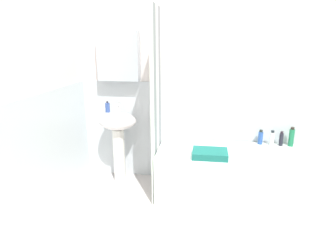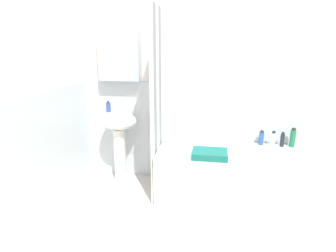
{
  "view_description": "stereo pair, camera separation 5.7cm",
  "coord_description": "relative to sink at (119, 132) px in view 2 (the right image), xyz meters",
  "views": [
    {
      "loc": [
        -0.03,
        -2.05,
        1.65
      ],
      "look_at": [
        -0.43,
        0.79,
        0.8
      ],
      "focal_mm": 30.51,
      "sensor_mm": 36.0,
      "label": 1
    },
    {
      "loc": [
        0.03,
        -2.04,
        1.65
      ],
      "look_at": [
        -0.43,
        0.79,
        0.8
      ],
      "focal_mm": 30.51,
      "sensor_mm": 36.0,
      "label": 2
    }
  ],
  "objects": [
    {
      "name": "lotion_bottle",
      "position": [
        1.97,
        0.11,
        -0.01
      ],
      "size": [
        0.06,
        0.06,
        0.22
      ],
      "color": "#1E7B4E",
      "rests_on": "bathtub"
    },
    {
      "name": "faucet",
      "position": [
        -0.0,
        0.08,
        0.29
      ],
      "size": [
        0.03,
        0.12,
        0.12
      ],
      "color": "silver",
      "rests_on": "sink"
    },
    {
      "name": "soap_dispenser",
      "position": [
        -0.12,
        0.02,
        0.29
      ],
      "size": [
        0.05,
        0.05,
        0.13
      ],
      "color": "#35509A",
      "rests_on": "sink"
    },
    {
      "name": "wall_left_tiled",
      "position": [
        -0.52,
        -0.69,
        0.48
      ],
      "size": [
        0.07,
        1.81,
        2.4
      ],
      "color": "white",
      "rests_on": "ground_plane"
    },
    {
      "name": "sink",
      "position": [
        0.0,
        0.0,
        0.0
      ],
      "size": [
        0.44,
        0.34,
        0.87
      ],
      "color": "white",
      "rests_on": "ground_plane"
    },
    {
      "name": "shower_curtain",
      "position": [
        0.5,
        -0.15,
        0.37
      ],
      "size": [
        0.01,
        0.67,
        2.0
      ],
      "color": "white",
      "rests_on": "ground_plane"
    },
    {
      "name": "shampoo_bottle",
      "position": [
        1.76,
        0.1,
        -0.03
      ],
      "size": [
        0.05,
        0.05,
        0.18
      ],
      "color": "white",
      "rests_on": "bathtub"
    },
    {
      "name": "towel_folded",
      "position": [
        1.07,
        -0.34,
        -0.08
      ],
      "size": [
        0.36,
        0.26,
        0.07
      ],
      "primitive_type": "cube",
      "rotation": [
        0.0,
        0.0,
        -0.0
      ],
      "color": "#1C6E64",
      "rests_on": "bathtub"
    },
    {
      "name": "ground_plane",
      "position": [
        1.06,
        -1.03,
        -0.65
      ],
      "size": [
        4.8,
        5.6,
        0.04
      ],
      "primitive_type": "cube",
      "color": "silver"
    },
    {
      "name": "wall_back_tiled",
      "position": [
        0.99,
        0.23,
        0.51
      ],
      "size": [
        3.6,
        0.18,
        2.4
      ],
      "color": "white",
      "rests_on": "ground_plane"
    },
    {
      "name": "conditioner_bottle",
      "position": [
        1.64,
        0.13,
        -0.03
      ],
      "size": [
        0.05,
        0.05,
        0.17
      ],
      "color": "#2A51A1",
      "rests_on": "bathtub"
    },
    {
      "name": "body_wash_bottle",
      "position": [
        1.87,
        0.11,
        -0.03
      ],
      "size": [
        0.04,
        0.04,
        0.17
      ],
      "color": "#22222E",
      "rests_on": "bathtub"
    },
    {
      "name": "bathtub",
      "position": [
        1.29,
        -0.15,
        -0.37
      ],
      "size": [
        1.56,
        0.67,
        0.52
      ],
      "primitive_type": "cube",
      "color": "white",
      "rests_on": "ground_plane"
    }
  ]
}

